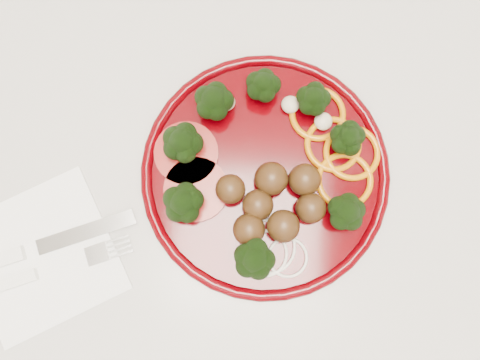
{
  "coord_description": "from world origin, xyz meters",
  "views": [
    {
      "loc": [
        -0.01,
        1.63,
        1.47
      ],
      "look_at": [
        -0.01,
        1.71,
        0.92
      ],
      "focal_mm": 35.0,
      "sensor_mm": 36.0,
      "label": 1
    }
  ],
  "objects_px": {
    "napkin": "(43,256)",
    "knife": "(19,254)",
    "plate": "(266,172)",
    "fork": "(22,279)"
  },
  "relations": [
    {
      "from": "napkin",
      "to": "knife",
      "type": "height_order",
      "value": "knife"
    },
    {
      "from": "plate",
      "to": "fork",
      "type": "height_order",
      "value": "plate"
    },
    {
      "from": "napkin",
      "to": "fork",
      "type": "distance_m",
      "value": 0.03
    },
    {
      "from": "knife",
      "to": "fork",
      "type": "distance_m",
      "value": 0.03
    },
    {
      "from": "plate",
      "to": "napkin",
      "type": "relative_size",
      "value": 1.86
    },
    {
      "from": "plate",
      "to": "fork",
      "type": "xyz_separation_m",
      "value": [
        -0.28,
        -0.14,
        -0.01
      ]
    },
    {
      "from": "napkin",
      "to": "knife",
      "type": "xyz_separation_m",
      "value": [
        -0.03,
        0.0,
        0.01
      ]
    },
    {
      "from": "knife",
      "to": "fork",
      "type": "height_order",
      "value": "knife"
    },
    {
      "from": "plate",
      "to": "fork",
      "type": "bearing_deg",
      "value": -153.5
    },
    {
      "from": "knife",
      "to": "fork",
      "type": "xyz_separation_m",
      "value": [
        0.01,
        -0.03,
        -0.0
      ]
    }
  ]
}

